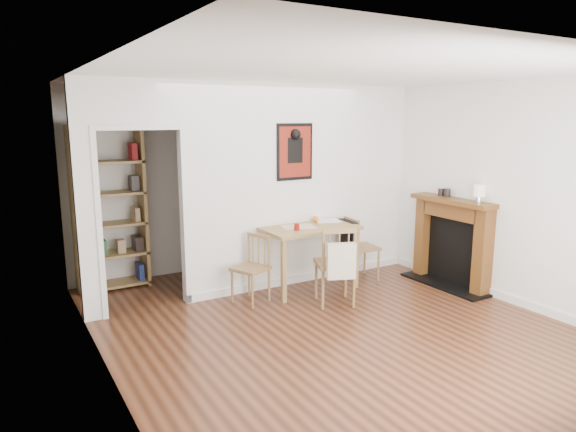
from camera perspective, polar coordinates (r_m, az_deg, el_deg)
ground at (r=5.67m, az=4.34°, el=-11.81°), size 5.20×5.20×0.00m
room_shell at (r=6.48m, az=-1.58°, el=3.05°), size 5.20×5.20×5.20m
dining_table at (r=6.56m, az=2.19°, el=-1.94°), size 1.21×0.77×0.82m
chair_left at (r=6.15m, az=-4.19°, el=-5.92°), size 0.53×0.53×0.81m
chair_right at (r=7.04m, az=8.04°, el=-3.46°), size 0.53×0.47×0.86m
chair_front at (r=6.09m, az=5.27°, el=-5.34°), size 0.62×0.65×0.96m
bookshelf at (r=6.90m, az=-19.22°, el=0.71°), size 0.88×0.35×2.10m
fireplace at (r=7.05m, az=17.79°, el=-2.47°), size 0.45×1.25×1.16m
red_glass at (r=6.27m, az=0.98°, el=-1.20°), size 0.07×0.07×0.09m
orange_fruit at (r=6.76m, az=3.09°, el=-0.33°), size 0.08×0.08×0.08m
placemat at (r=6.47m, az=1.16°, el=-1.20°), size 0.49×0.41×0.00m
notebook at (r=6.83m, az=4.38°, el=-0.52°), size 0.37×0.31×0.02m
mantel_lamp at (r=6.65m, az=20.48°, el=2.55°), size 0.14×0.14×0.22m
ceramic_jar_a at (r=7.03m, az=17.27°, el=2.49°), size 0.09×0.09×0.11m
ceramic_jar_b at (r=7.10m, az=16.63°, el=2.56°), size 0.07×0.07×0.09m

